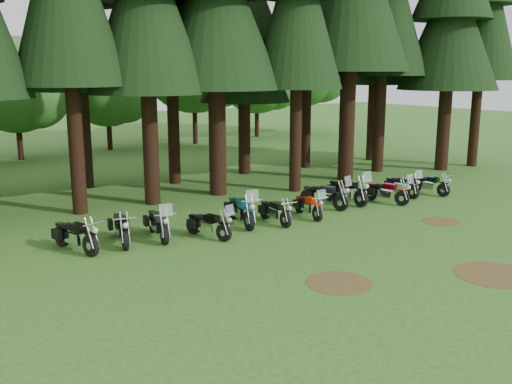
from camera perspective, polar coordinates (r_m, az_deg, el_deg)
ground at (r=19.00m, az=10.87°, el=-5.25°), size 120.00×120.00×0.00m
pine_back_4 at (r=31.11m, az=-1.23°, el=17.02°), size 4.94×4.94×13.78m
decid_3 at (r=38.67m, az=-22.50°, el=9.63°), size 6.12×5.95×7.65m
decid_4 at (r=41.61m, az=-14.25°, el=10.09°), size 5.93×5.76×7.41m
decid_5 at (r=43.87m, az=-5.66°, el=12.92°), size 8.45×8.21×10.56m
decid_6 at (r=48.46m, az=0.54°, el=11.68°), size 7.06×6.86×8.82m
decid_7 at (r=51.12m, az=5.00°, el=12.80°), size 8.44×8.20×10.55m
dirt_patch_0 at (r=15.65m, az=8.31°, el=-8.97°), size 1.80×1.80×0.01m
dirt_patch_1 at (r=22.61m, az=18.02°, el=-2.81°), size 1.40×1.40×0.01m
dirt_patch_2 at (r=17.41m, az=22.72°, el=-7.62°), size 2.20×2.20×0.01m
motorcycle_0 at (r=18.81m, az=-17.61°, el=-4.29°), size 0.76×2.23×0.93m
motorcycle_1 at (r=19.29m, az=-13.34°, el=-3.63°), size 0.68×2.26×0.93m
motorcycle_2 at (r=19.56m, az=-9.75°, el=-3.24°), size 0.69×2.28×1.43m
motorcycle_3 at (r=19.43m, az=-4.77°, el=-3.35°), size 0.84×2.03×1.29m
motorcycle_4 at (r=20.94m, az=-1.51°, el=-1.93°), size 0.83×2.45×1.54m
motorcycle_5 at (r=21.19m, az=1.90°, el=-2.05°), size 0.33×2.01×0.81m
motorcycle_6 at (r=22.13m, az=5.26°, el=-1.45°), size 0.58×2.02×1.27m
motorcycle_7 at (r=23.66m, az=6.85°, el=-0.43°), size 0.91×2.32×1.47m
motorcycle_8 at (r=24.64m, az=9.12°, el=0.07°), size 0.46×2.45×1.54m
motorcycle_9 at (r=24.97m, az=12.91°, el=-0.07°), size 0.83×2.15×1.36m
motorcycle_10 at (r=26.55m, az=14.34°, el=0.56°), size 0.44×2.13×1.34m
motorcycle_11 at (r=27.29m, az=16.96°, el=0.66°), size 0.38×2.03×0.83m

